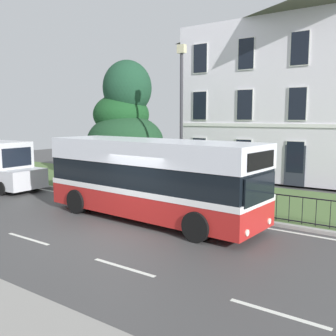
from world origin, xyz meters
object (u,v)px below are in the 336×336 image
object	(u,v)px
georgian_townhouse	(319,89)
street_lamp_post	(181,113)
litter_bin	(138,185)
single_decker_bus	(151,178)
evergreen_tree	(126,141)

from	to	relation	value
georgian_townhouse	street_lamp_post	distance (m)	11.11
street_lamp_post	georgian_townhouse	bearing A→B (deg)	73.03
georgian_townhouse	litter_bin	xyz separation A→B (m)	(-5.10, -11.29, -4.82)
single_decker_bus	georgian_townhouse	bearing A→B (deg)	82.91
georgian_townhouse	evergreen_tree	bearing A→B (deg)	-132.17
georgian_townhouse	litter_bin	distance (m)	13.29
evergreen_tree	litter_bin	bearing A→B (deg)	-40.34
street_lamp_post	litter_bin	xyz separation A→B (m)	(-1.88, -0.76, -3.32)
georgian_townhouse	street_lamp_post	bearing A→B (deg)	-106.97
evergreen_tree	single_decker_bus	xyz separation A→B (m)	(5.52, -4.89, -0.92)
georgian_townhouse	single_decker_bus	world-z (taller)	georgian_townhouse
street_lamp_post	evergreen_tree	bearing A→B (deg)	160.40
single_decker_bus	litter_bin	xyz separation A→B (m)	(-2.62, 2.43, -0.88)
evergreen_tree	litter_bin	size ratio (longest dim) A/B	6.25
single_decker_bus	street_lamp_post	size ratio (longest dim) A/B	1.30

